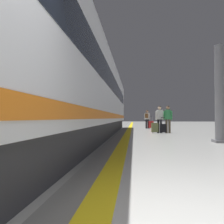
{
  "coord_description": "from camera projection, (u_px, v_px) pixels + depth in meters",
  "views": [
    {
      "loc": [
        -0.31,
        -1.63,
        0.9
      ],
      "look_at": [
        -1.13,
        7.11,
        1.12
      ],
      "focal_mm": 37.76,
      "sensor_mm": 36.0,
      "label": 1
    }
  ],
  "objects": [
    {
      "name": "tactile_edge_band",
      "position": [
        120.0,
        136.0,
        11.61
      ],
      "size": [
        0.56,
        80.0,
        0.01
      ],
      "primitive_type": "cube",
      "color": "slate",
      "rests_on": "ground"
    },
    {
      "name": "suitcase_far",
      "position": [
        151.0,
        124.0,
        19.92
      ],
      "size": [
        0.43,
        0.34,
        1.03
      ],
      "color": "#A51E1E",
      "rests_on": "ground"
    },
    {
      "name": "platform_pillar",
      "position": [
        221.0,
        96.0,
        8.68
      ],
      "size": [
        0.56,
        0.56,
        3.6
      ],
      "color": "slate",
      "rests_on": "ground"
    },
    {
      "name": "high_speed_train",
      "position": [
        60.0,
        70.0,
        7.78
      ],
      "size": [
        2.94,
        31.05,
        4.97
      ],
      "color": "#38383D",
      "rests_on": "ground"
    },
    {
      "name": "passenger_mid",
      "position": [
        160.0,
        117.0,
        14.28
      ],
      "size": [
        0.5,
        0.26,
        1.64
      ],
      "color": "black",
      "rests_on": "ground"
    },
    {
      "name": "safety_line_strip",
      "position": [
        126.0,
        136.0,
        11.59
      ],
      "size": [
        0.36,
        80.0,
        0.01
      ],
      "primitive_type": "cube",
      "color": "yellow",
      "rests_on": "ground"
    },
    {
      "name": "suitcase_mid",
      "position": [
        155.0,
        128.0,
        14.0
      ],
      "size": [
        0.42,
        0.31,
        0.61
      ],
      "color": "#596038",
      "rests_on": "ground"
    },
    {
      "name": "passenger_near",
      "position": [
        168.0,
        117.0,
        14.13
      ],
      "size": [
        0.5,
        0.27,
        1.65
      ],
      "color": "brown",
      "rests_on": "ground"
    },
    {
      "name": "suitcase_near",
      "position": [
        163.0,
        128.0,
        13.93
      ],
      "size": [
        0.4,
        0.26,
        0.94
      ],
      "color": "black",
      "rests_on": "ground"
    },
    {
      "name": "passenger_far",
      "position": [
        147.0,
        117.0,
        20.21
      ],
      "size": [
        0.47,
        0.39,
        1.6
      ],
      "color": "black",
      "rests_on": "ground"
    }
  ]
}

